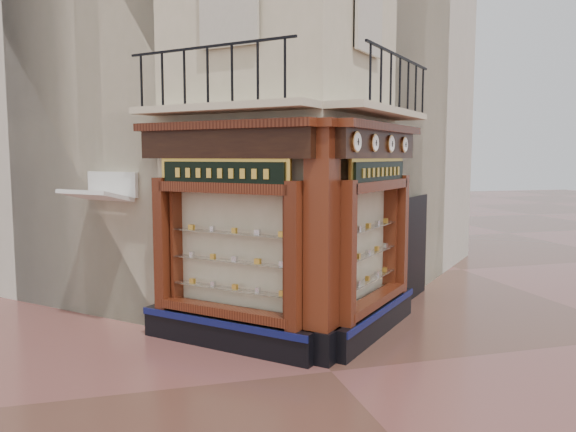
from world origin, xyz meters
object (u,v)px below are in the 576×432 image
object	(u,v)px
clock_d	(404,145)
awning	(100,327)
signboard_left	(222,173)
signboard_right	(379,172)
corner_pilaster	(322,245)
clock_b	(374,143)
clock_c	(391,144)
clock_a	(356,142)

from	to	relation	value
clock_d	awning	world-z (taller)	clock_d
signboard_left	signboard_right	xyz separation A→B (m)	(2.92, 0.00, 0.00)
awning	signboard_right	world-z (taller)	signboard_right
corner_pilaster	clock_d	bearing A→B (deg)	-8.48
clock_b	clock_d	xyz separation A→B (m)	(1.18, 1.18, -0.00)
clock_c	corner_pilaster	bearing A→B (deg)	168.22
corner_pilaster	clock_b	size ratio (longest dim) A/B	12.64
corner_pilaster	clock_d	world-z (taller)	corner_pilaster
clock_d	signboard_right	size ratio (longest dim) A/B	0.16
clock_d	awning	xyz separation A→B (m)	(-5.98, 1.22, -3.62)
awning	signboard_left	distance (m)	4.26
clock_d	signboard_right	bearing A→B (deg)	174.34
clock_a	signboard_right	size ratio (longest dim) A/B	0.18
clock_b	clock_d	size ratio (longest dim) A/B	1.00
clock_d	awning	size ratio (longest dim) A/B	0.24
clock_c	awning	distance (m)	6.75
corner_pilaster	clock_d	xyz separation A→B (m)	(2.33, 1.72, 1.67)
corner_pilaster	clock_b	distance (m)	2.10
clock_d	clock_a	bearing A→B (deg)	180.00
clock_a	clock_d	distance (m)	2.49
clock_b	clock_c	size ratio (longest dim) A/B	0.96
clock_b	signboard_left	xyz separation A→B (m)	(-2.61, 0.47, -0.52)
signboard_right	clock_c	bearing A→B (deg)	-20.39
awning	clock_c	bearing A→B (deg)	-153.43
awning	signboard_right	xyz separation A→B (m)	(5.11, -1.93, 3.10)
clock_b	signboard_right	world-z (taller)	clock_b
awning	clock_d	bearing A→B (deg)	-146.55
clock_a	signboard_right	bearing A→B (deg)	4.60
clock_d	clock_b	bearing A→B (deg)	180.00
clock_b	awning	distance (m)	6.48
corner_pilaster	signboard_left	world-z (taller)	corner_pilaster
clock_c	signboard_right	distance (m)	0.61
corner_pilaster	signboard_left	distance (m)	2.12
awning	clock_a	bearing A→B (deg)	-170.24
clock_a	signboard_right	distance (m)	1.47
clock_b	awning	world-z (taller)	clock_b
clock_b	clock_c	world-z (taller)	clock_c
signboard_right	clock_a	bearing A→B (deg)	-175.40
clock_c	awning	size ratio (longest dim) A/B	0.25
clock_b	clock_a	bearing A→B (deg)	-180.00
clock_b	clock_c	bearing A→B (deg)	-0.00
corner_pilaster	clock_c	size ratio (longest dim) A/B	12.08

